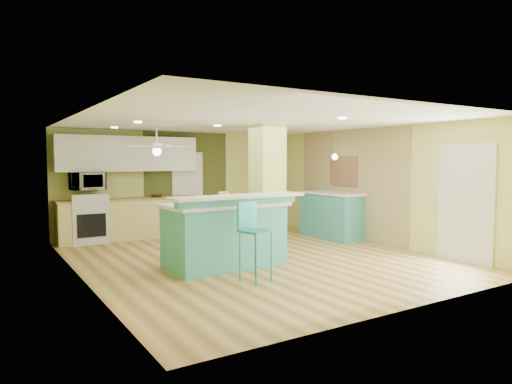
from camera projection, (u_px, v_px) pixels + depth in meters
floor at (253, 258)px, 8.45m from camera, size 6.00×7.00×0.01m
ceiling at (252, 122)px, 8.28m from camera, size 6.00×7.00×0.01m
wall_back at (179, 182)px, 11.33m from camera, size 6.00×0.01×2.50m
wall_front at (407, 207)px, 5.39m from camera, size 6.00×0.01×2.50m
wall_left at (80, 197)px, 6.78m from camera, size 0.01×7.00×2.50m
wall_right at (370, 186)px, 9.94m from camera, size 0.01×7.00×2.50m
wood_panel at (350, 184)px, 10.44m from camera, size 0.02×3.40×2.50m
olive_accent at (187, 182)px, 11.42m from camera, size 2.20×0.02×2.50m
interior_door at (187, 192)px, 11.42m from camera, size 0.82×0.05×2.00m
french_door at (465, 203)px, 7.99m from camera, size 0.04×1.08×2.10m
column at (267, 188)px, 9.13m from camera, size 0.55×0.55×2.50m
kitchen_run at (132, 218)px, 10.45m from camera, size 3.25×0.63×0.94m
stove at (88, 222)px, 9.94m from camera, size 0.76×0.66×1.08m
upper_cabinets at (129, 154)px, 10.44m from camera, size 3.20×0.34×0.80m
microwave at (87, 181)px, 9.88m from camera, size 0.70×0.48×0.39m
ceiling_fan at (157, 147)px, 9.42m from camera, size 1.41×1.41×0.61m
pendant_lamp at (335, 157)px, 10.35m from camera, size 0.14×0.14×0.69m
wall_decor at (343, 171)px, 10.58m from camera, size 0.03×0.90×0.70m
peninsula at (225, 233)px, 7.71m from camera, size 2.35×1.34×1.25m
bar_stool at (252, 228)px, 6.77m from camera, size 0.48×0.48×1.19m
side_counter at (332, 215)px, 10.59m from camera, size 0.70×1.65×1.06m
fruit_bowl at (157, 196)px, 10.66m from camera, size 0.31×0.31×0.07m
canister at (223, 197)px, 7.81m from camera, size 0.17×0.17×0.18m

